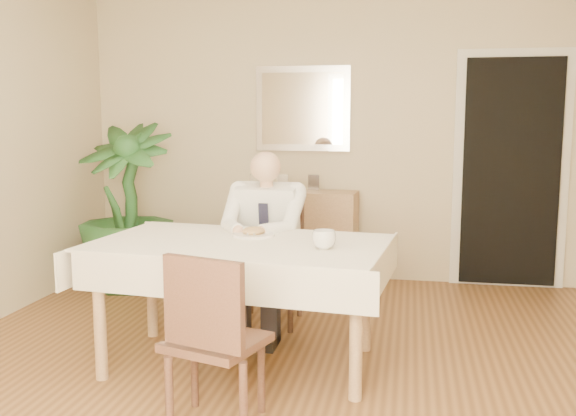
% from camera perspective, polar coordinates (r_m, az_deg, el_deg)
% --- Properties ---
extents(room, '(5.00, 5.02, 2.60)m').
position_cam_1_polar(room, '(3.38, -1.12, 5.04)').
color(room, brown).
rests_on(room, ground).
extents(doorway, '(0.96, 0.07, 2.10)m').
position_cam_1_polar(doorway, '(5.85, 19.17, 2.97)').
color(doorway, silver).
rests_on(doorway, ground).
extents(mirror, '(0.86, 0.04, 0.76)m').
position_cam_1_polar(mirror, '(5.86, 1.30, 8.82)').
color(mirror, silver).
rests_on(mirror, room).
extents(dining_table, '(1.81, 1.18, 0.75)m').
position_cam_1_polar(dining_table, '(3.80, -4.28, -4.24)').
color(dining_table, tan).
rests_on(dining_table, ground).
extents(chair_far, '(0.49, 0.50, 0.93)m').
position_cam_1_polar(chair_far, '(4.67, -1.44, -3.68)').
color(chair_far, '#472B20').
rests_on(chair_far, ground).
extents(chair_near, '(0.51, 0.52, 0.87)m').
position_cam_1_polar(chair_near, '(3.04, -6.82, -11.04)').
color(chair_near, '#472B20').
rests_on(chair_near, ground).
extents(seated_man, '(0.48, 0.72, 1.24)m').
position_cam_1_polar(seated_man, '(4.36, -2.26, -2.30)').
color(seated_man, white).
rests_on(seated_man, ground).
extents(plate, '(0.26, 0.26, 0.02)m').
position_cam_1_polar(plate, '(3.95, -3.08, -2.39)').
color(plate, white).
rests_on(plate, dining_table).
extents(food, '(0.14, 0.14, 0.06)m').
position_cam_1_polar(food, '(3.95, -3.09, -2.07)').
color(food, olive).
rests_on(food, dining_table).
extents(knife, '(0.01, 0.13, 0.01)m').
position_cam_1_polar(knife, '(3.88, -2.72, -2.32)').
color(knife, silver).
rests_on(knife, dining_table).
extents(fork, '(0.01, 0.13, 0.01)m').
position_cam_1_polar(fork, '(3.90, -3.87, -2.28)').
color(fork, silver).
rests_on(fork, dining_table).
extents(coffee_mug, '(0.17, 0.17, 0.10)m').
position_cam_1_polar(coffee_mug, '(3.57, 3.22, -2.81)').
color(coffee_mug, white).
rests_on(coffee_mug, dining_table).
extents(sideboard, '(1.04, 0.41, 0.82)m').
position_cam_1_polar(sideboard, '(5.81, 1.02, -2.48)').
color(sideboard, tan).
rests_on(sideboard, ground).
extents(photo_frame_left, '(0.10, 0.02, 0.14)m').
position_cam_1_polar(photo_frame_left, '(5.89, -2.92, 2.37)').
color(photo_frame_left, silver).
rests_on(photo_frame_left, sideboard).
extents(photo_frame_center, '(0.10, 0.02, 0.14)m').
position_cam_1_polar(photo_frame_center, '(5.82, -0.46, 2.32)').
color(photo_frame_center, silver).
rests_on(photo_frame_center, sideboard).
extents(photo_frame_right, '(0.10, 0.02, 0.14)m').
position_cam_1_polar(photo_frame_right, '(5.80, 2.30, 2.29)').
color(photo_frame_right, silver).
rests_on(photo_frame_right, sideboard).
extents(potted_palm, '(0.89, 0.89, 1.43)m').
position_cam_1_polar(potted_palm, '(5.67, -14.18, 0.13)').
color(potted_palm, '#214E20').
rests_on(potted_palm, ground).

